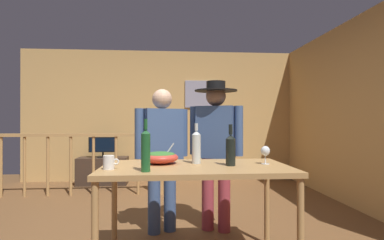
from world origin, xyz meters
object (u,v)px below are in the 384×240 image
(stair_railing, at_px, (106,157))
(serving_table, at_px, (196,175))
(flat_screen_tv, at_px, (103,145))
(person_standing_left, at_px, (162,148))
(framed_picture, at_px, (201,94))
(person_standing_right, at_px, (216,142))
(wine_bottle_green, at_px, (146,150))
(salad_bowl, at_px, (160,157))
(tv_console, at_px, (103,171))
(wine_glass, at_px, (265,152))
(wine_bottle_dark, at_px, (231,149))
(mug_white, at_px, (109,162))
(wine_bottle_clear, at_px, (196,146))

(stair_railing, height_order, serving_table, stair_railing)
(flat_screen_tv, distance_m, person_standing_left, 2.71)
(framed_picture, relative_size, person_standing_right, 0.40)
(wine_bottle_green, height_order, person_standing_left, person_standing_left)
(salad_bowl, height_order, person_standing_left, person_standing_left)
(tv_console, xyz_separation_m, wine_bottle_green, (1.04, -3.51, 0.72))
(framed_picture, bearing_deg, stair_railing, -145.28)
(wine_glass, relative_size, wine_bottle_dark, 0.46)
(stair_railing, distance_m, mug_white, 2.61)
(wine_glass, relative_size, person_standing_right, 0.10)
(framed_picture, relative_size, wine_bottle_green, 1.67)
(salad_bowl, relative_size, mug_white, 2.54)
(wine_bottle_clear, bearing_deg, person_standing_left, 115.04)
(tv_console, bearing_deg, wine_bottle_dark, -62.45)
(stair_railing, xyz_separation_m, wine_bottle_dark, (1.48, -2.44, 0.34))
(person_standing_left, bearing_deg, salad_bowl, 66.76)
(person_standing_right, bearing_deg, wine_bottle_green, 79.90)
(stair_railing, distance_m, wine_bottle_dark, 2.87)
(serving_table, xyz_separation_m, person_standing_left, (-0.29, 0.76, 0.15))
(framed_picture, distance_m, salad_bowl, 3.58)
(framed_picture, bearing_deg, person_standing_right, -92.91)
(mug_white, distance_m, person_standing_left, 0.97)
(salad_bowl, xyz_separation_m, wine_glass, (0.88, -0.10, 0.05))
(framed_picture, distance_m, wine_bottle_dark, 3.65)
(flat_screen_tv, bearing_deg, framed_picture, 9.82)
(flat_screen_tv, bearing_deg, stair_railing, -73.92)
(framed_picture, distance_m, mug_white, 3.92)
(flat_screen_tv, distance_m, wine_bottle_clear, 3.43)
(framed_picture, distance_m, person_standing_left, 2.98)
(wine_bottle_green, distance_m, person_standing_left, 1.03)
(tv_console, height_order, flat_screen_tv, flat_screen_tv)
(tv_console, height_order, serving_table, serving_table)
(wine_glass, xyz_separation_m, wine_bottle_dark, (-0.31, -0.06, 0.03))
(stair_railing, relative_size, mug_white, 21.11)
(person_standing_right, bearing_deg, flat_screen_tv, -31.97)
(serving_table, xyz_separation_m, salad_bowl, (-0.29, 0.13, 0.13))
(framed_picture, distance_m, wine_bottle_green, 3.95)
(flat_screen_tv, distance_m, salad_bowl, 3.29)
(stair_railing, relative_size, person_standing_right, 1.58)
(serving_table, height_order, wine_bottle_green, wine_bottle_green)
(wine_bottle_dark, relative_size, mug_white, 2.80)
(wine_bottle_green, bearing_deg, tv_console, 106.57)
(framed_picture, height_order, stair_railing, framed_picture)
(framed_picture, relative_size, serving_table, 0.42)
(wine_bottle_clear, distance_m, wine_bottle_dark, 0.30)
(mug_white, bearing_deg, person_standing_right, 43.34)
(wine_bottle_green, bearing_deg, person_standing_right, 56.79)
(salad_bowl, relative_size, person_standing_right, 0.19)
(framed_picture, height_order, mug_white, framed_picture)
(tv_console, relative_size, wine_bottle_green, 2.39)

